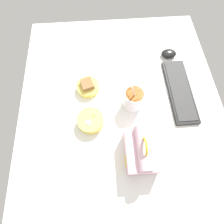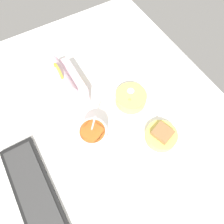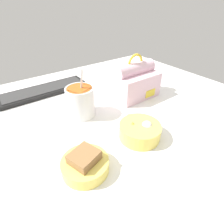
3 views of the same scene
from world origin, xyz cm
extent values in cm
cube|color=white|center=(0.00, 0.00, 1.00)|extent=(140.00, 110.00, 2.00)
cube|color=black|center=(-9.64, 33.40, 2.90)|extent=(40.37, 12.64, 1.80)
cube|color=#333333|center=(-9.64, 33.40, 3.95)|extent=(37.14, 10.36, 0.30)
cube|color=beige|center=(23.04, 6.32, 7.43)|extent=(19.75, 14.46, 10.87)
cylinder|color=beige|center=(23.04, 6.32, 14.51)|extent=(18.76, 5.98, 5.98)
cube|color=yellow|center=(26.49, -1.01, 4.99)|extent=(5.53, 0.30, 3.26)
torus|color=yellow|center=(23.04, 6.32, 17.20)|extent=(7.91, 1.00, 7.91)
cylinder|color=silver|center=(-3.76, 6.08, 7.72)|extent=(10.48, 10.48, 11.44)
cylinder|color=orange|center=(-3.76, 6.08, 13.14)|extent=(9.22, 9.22, 0.60)
cylinder|color=silver|center=(-2.98, 5.56, 14.67)|extent=(0.70, 3.86, 12.93)
cylinder|color=#EFD65B|center=(-15.30, -17.74, 3.76)|extent=(12.58, 12.58, 3.52)
cube|color=olive|center=(-15.30, -17.74, 5.69)|extent=(8.52, 8.12, 4.93)
cylinder|color=#EFD65B|center=(5.29, -16.65, 4.46)|extent=(13.38, 13.38, 4.92)
ellipsoid|color=white|center=(7.30, -17.65, 5.86)|extent=(3.64, 3.64, 4.28)
cone|color=#EFBC47|center=(3.62, -14.77, 5.81)|extent=(6.04, 6.04, 4.18)
sphere|color=black|center=(5.72, -20.70, 4.52)|extent=(1.61, 1.61, 1.61)
sphere|color=black|center=(6.28, -19.93, 4.52)|extent=(1.61, 1.61, 1.61)
sphere|color=black|center=(6.35, -18.97, 4.52)|extent=(1.61, 1.61, 1.61)
sphere|color=black|center=(5.92, -18.12, 4.52)|extent=(1.61, 1.61, 1.61)
ellipsoid|color=black|center=(-35.65, 32.38, 3.78)|extent=(6.77, 9.21, 3.57)
camera|label=1|loc=(37.55, -8.13, 87.56)|focal=28.00mm
camera|label=2|loc=(-33.79, 15.61, 84.29)|focal=35.00mm
camera|label=3|loc=(-27.40, -46.45, 41.04)|focal=28.00mm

